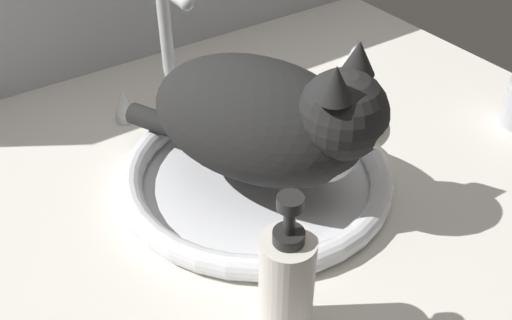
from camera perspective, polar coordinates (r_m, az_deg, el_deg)
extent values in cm
cube|color=silver|center=(85.85, 0.55, -1.13)|extent=(104.97, 78.19, 3.00)
torus|color=white|center=(80.54, 0.00, -1.36)|extent=(37.33, 37.33, 3.15)
cylinder|color=white|center=(81.35, 0.00, -2.06)|extent=(32.61, 32.61, 0.60)
cylinder|color=silver|center=(98.39, -8.11, 5.85)|extent=(4.00, 4.00, 1.95)
cylinder|color=silver|center=(93.49, -8.65, 11.13)|extent=(2.00, 2.00, 18.34)
sphere|color=silver|center=(83.43, -6.77, 14.88)|extent=(2.10, 2.10, 2.10)
cylinder|color=silver|center=(95.82, -12.52, 4.19)|extent=(3.20, 3.20, 1.60)
cone|color=silver|center=(94.27, -12.76, 5.67)|extent=(2.88, 2.88, 4.25)
cylinder|color=silver|center=(101.77, -3.91, 7.21)|extent=(3.20, 3.20, 1.60)
cone|color=silver|center=(100.32, -3.98, 8.65)|extent=(2.88, 2.88, 4.25)
ellipsoid|color=black|center=(75.10, 0.00, 4.05)|extent=(28.96, 33.87, 15.13)
sphere|color=black|center=(68.67, 8.42, 4.39)|extent=(10.88, 10.88, 10.88)
cone|color=black|center=(68.39, 9.94, 9.78)|extent=(4.14, 4.14, 4.08)
cone|color=black|center=(63.00, 7.73, 7.43)|extent=(4.14, 4.14, 4.08)
ellipsoid|color=silver|center=(68.23, 11.48, 2.66)|extent=(5.54, 4.94, 3.48)
ellipsoid|color=silver|center=(71.99, 7.00, 1.31)|extent=(12.51, 11.63, 8.32)
cylinder|color=black|center=(85.91, -9.08, 3.55)|extent=(7.70, 11.27, 3.20)
cylinder|color=silver|center=(59.86, 2.96, -12.29)|extent=(5.57, 5.57, 13.15)
cylinder|color=black|center=(54.55, 3.20, -7.45)|extent=(3.06, 3.06, 1.20)
cylinder|color=black|center=(53.07, 3.27, -5.84)|extent=(1.11, 1.11, 3.03)
cylinder|color=black|center=(51.64, 3.36, -4.14)|extent=(2.51, 2.51, 1.20)
cylinder|color=silver|center=(111.53, 9.05, 9.56)|extent=(14.51, 10.55, 1.00)
cube|color=white|center=(102.82, 7.79, 7.47)|extent=(2.82, 2.47, 1.20)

